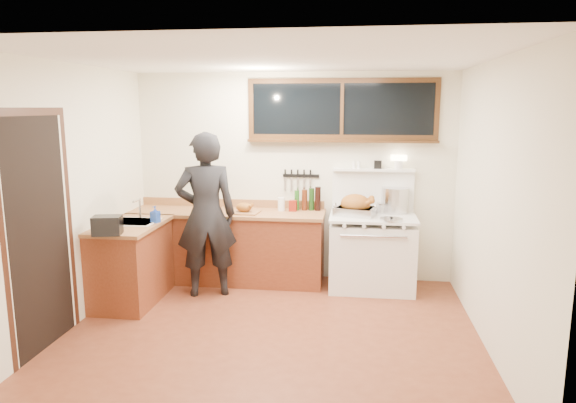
# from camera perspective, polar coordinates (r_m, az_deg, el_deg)

# --- Properties ---
(ground_plane) EXTENTS (4.00, 3.50, 0.02)m
(ground_plane) POSITION_cam_1_polar(r_m,az_deg,el_deg) (5.20, -1.82, -14.39)
(ground_plane) COLOR brown
(room_shell) EXTENTS (4.10, 3.60, 2.65)m
(room_shell) POSITION_cam_1_polar(r_m,az_deg,el_deg) (4.75, -1.93, 4.11)
(room_shell) COLOR silver
(room_shell) RESTS_ON ground
(counter_back) EXTENTS (2.44, 0.64, 1.00)m
(counter_back) POSITION_cam_1_polar(r_m,az_deg,el_deg) (6.53, -6.75, -4.89)
(counter_back) COLOR #632A16
(counter_back) RESTS_ON ground
(counter_left) EXTENTS (0.64, 1.09, 0.90)m
(counter_left) POSITION_cam_1_polar(r_m,az_deg,el_deg) (6.08, -16.99, -6.48)
(counter_left) COLOR #632A16
(counter_left) RESTS_ON ground
(sink_unit) EXTENTS (0.50, 0.45, 0.37)m
(sink_unit) POSITION_cam_1_polar(r_m,az_deg,el_deg) (6.04, -16.72, -2.70)
(sink_unit) COLOR white
(sink_unit) RESTS_ON counter_left
(vintage_stove) EXTENTS (1.02, 0.74, 1.60)m
(vintage_stove) POSITION_cam_1_polar(r_m,az_deg,el_deg) (6.30, 9.31, -5.39)
(vintage_stove) COLOR white
(vintage_stove) RESTS_ON ground
(back_window) EXTENTS (2.32, 0.13, 0.77)m
(back_window) POSITION_cam_1_polar(r_m,az_deg,el_deg) (6.38, 6.00, 9.40)
(back_window) COLOR black
(back_window) RESTS_ON room_shell
(left_doorway) EXTENTS (0.02, 1.04, 2.17)m
(left_doorway) POSITION_cam_1_polar(r_m,az_deg,el_deg) (5.06, -25.86, -3.01)
(left_doorway) COLOR black
(left_doorway) RESTS_ON ground
(knife_strip) EXTENTS (0.46, 0.03, 0.28)m
(knife_strip) POSITION_cam_1_polar(r_m,az_deg,el_deg) (6.48, 1.30, 2.79)
(knife_strip) COLOR black
(knife_strip) RESTS_ON room_shell
(man) EXTENTS (0.80, 0.66, 1.91)m
(man) POSITION_cam_1_polar(r_m,az_deg,el_deg) (5.97, -9.09, -1.48)
(man) COLOR black
(man) RESTS_ON ground
(soap_bottle) EXTENTS (0.10, 0.11, 0.19)m
(soap_bottle) POSITION_cam_1_polar(r_m,az_deg,el_deg) (5.92, -14.54, -1.39)
(soap_bottle) COLOR #2246AB
(soap_bottle) RESTS_ON counter_left
(toaster) EXTENTS (0.31, 0.25, 0.19)m
(toaster) POSITION_cam_1_polar(r_m,az_deg,el_deg) (5.50, -19.44, -2.51)
(toaster) COLOR black
(toaster) RESTS_ON counter_left
(cutting_board) EXTENTS (0.39, 0.30, 0.13)m
(cutting_board) POSITION_cam_1_polar(r_m,az_deg,el_deg) (6.26, -4.90, -0.85)
(cutting_board) COLOR #95633B
(cutting_board) RESTS_ON counter_back
(roast_turkey) EXTENTS (0.54, 0.46, 0.26)m
(roast_turkey) POSITION_cam_1_polar(r_m,az_deg,el_deg) (6.17, 7.55, -0.58)
(roast_turkey) COLOR silver
(roast_turkey) RESTS_ON vintage_stove
(stockpot) EXTENTS (0.40, 0.40, 0.31)m
(stockpot) POSITION_cam_1_polar(r_m,az_deg,el_deg) (6.39, 11.81, 0.15)
(stockpot) COLOR silver
(stockpot) RESTS_ON vintage_stove
(saucepan) EXTENTS (0.18, 0.29, 0.12)m
(saucepan) POSITION_cam_1_polar(r_m,az_deg,el_deg) (6.39, 10.51, -0.67)
(saucepan) COLOR silver
(saucepan) RESTS_ON vintage_stove
(pot_lid) EXTENTS (0.31, 0.31, 0.04)m
(pot_lid) POSITION_cam_1_polar(r_m,az_deg,el_deg) (5.97, 11.41, -1.95)
(pot_lid) COLOR silver
(pot_lid) RESTS_ON vintage_stove
(coffee_tin) EXTENTS (0.10, 0.08, 0.14)m
(coffee_tin) POSITION_cam_1_polar(r_m,az_deg,el_deg) (6.36, 0.55, -0.47)
(coffee_tin) COLOR maroon
(coffee_tin) RESTS_ON counter_back
(pitcher) EXTENTS (0.11, 0.11, 0.16)m
(pitcher) POSITION_cam_1_polar(r_m,az_deg,el_deg) (6.39, -0.75, -0.30)
(pitcher) COLOR white
(pitcher) RESTS_ON counter_back
(bottle_cluster) EXTENTS (0.33, 0.07, 0.30)m
(bottle_cluster) POSITION_cam_1_polar(r_m,az_deg,el_deg) (6.41, 2.35, 0.23)
(bottle_cluster) COLOR black
(bottle_cluster) RESTS_ON counter_back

